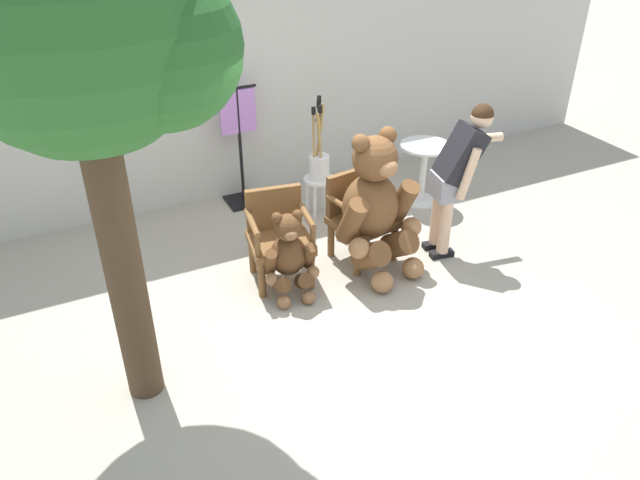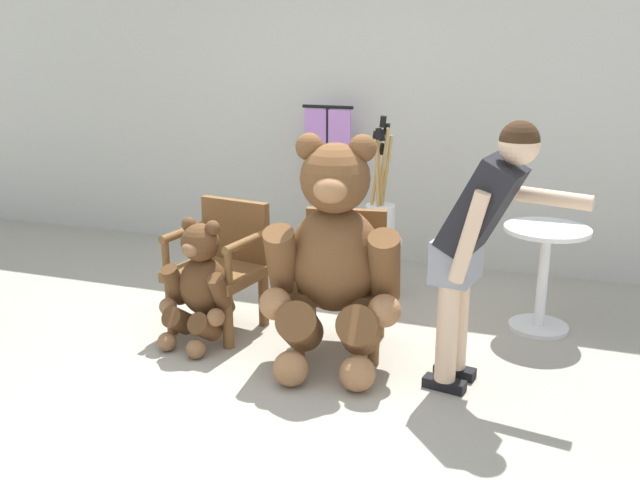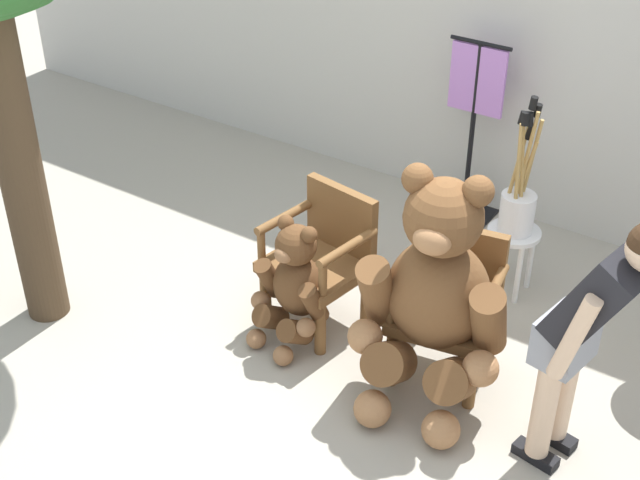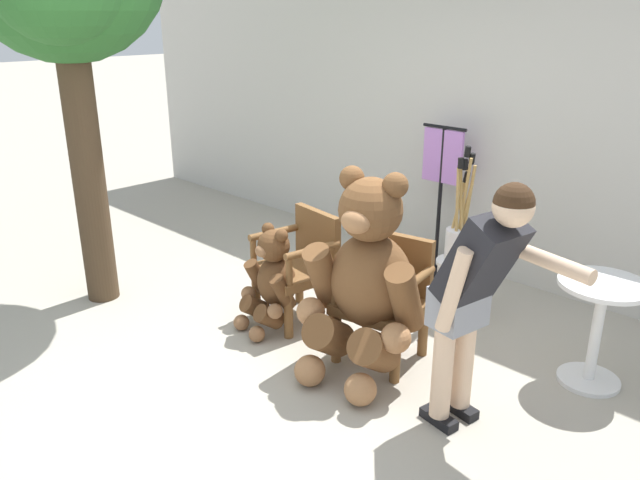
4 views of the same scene
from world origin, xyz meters
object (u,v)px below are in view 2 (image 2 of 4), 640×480
Objects in this scene: white_stool at (379,252)px; brush_bucket at (380,212)px; wooden_chair_right at (343,276)px; round_side_table at (544,267)px; wooden_chair_left at (222,262)px; person_visitor at (478,234)px; clothing_display_stand at (327,181)px; teddy_bear_large at (334,255)px; teddy_bear_small at (200,284)px.

brush_bucket is (-0.00, 0.00, 0.31)m from white_stool.
round_side_table is (1.20, 0.66, -0.01)m from wooden_chair_right.
brush_bucket reaches higher than wooden_chair_left.
brush_bucket is 1.24m from round_side_table.
wooden_chair_left is at bearing -133.45° from white_stool.
white_stool is (-0.86, 1.24, -0.56)m from person_visitor.
clothing_display_stand is (-0.64, 1.59, 0.26)m from wooden_chair_right.
white_stool is at bearing 168.60° from round_side_table.
wooden_chair_left is 1.00× the size of wooden_chair_right.
round_side_table is 2.07m from clothing_display_stand.
teddy_bear_large reaches higher than clothing_display_stand.
round_side_table reaches higher than white_stool.
teddy_bear_large is 1.16m from brush_bucket.
teddy_bear_large is (0.87, -0.25, 0.22)m from wooden_chair_left.
teddy_bear_large is 0.91× the size of person_visitor.
teddy_bear_large is at bearing -84.80° from wooden_chair_right.
wooden_chair_right reaches higher than white_stool.
clothing_display_stand is at bearing 82.32° from wooden_chair_left.
wooden_chair_right is at bearing -0.01° from wooden_chair_left.
brush_bucket is at bearing 46.65° from wooden_chair_left.
teddy_bear_small is 0.54× the size of person_visitor.
wooden_chair_right is 1.04× the size of teddy_bear_small.
wooden_chair_left is 1.26m from brush_bucket.
wooden_chair_left is 0.62× the size of teddy_bear_large.
round_side_table is at bearing 24.65° from teddy_bear_small.
wooden_chair_left reaches higher than teddy_bear_small.
wooden_chair_left is 0.94× the size of brush_bucket.
brush_bucket is 1.27× the size of round_side_table.
person_visitor reaches higher than wooden_chair_left.
white_stool is at bearing 90.84° from teddy_bear_large.
round_side_table is (1.20, -0.24, -0.22)m from brush_bucket.
brush_bucket reaches higher than white_stool.
wooden_chair_right reaches higher than round_side_table.
round_side_table is at bearing 71.29° from person_visitor.
brush_bucket reaches higher than teddy_bear_small.
wooden_chair_right is 1.37m from round_side_table.
clothing_display_stand is (0.23, 1.87, 0.32)m from teddy_bear_small.
brush_bucket is (0.87, 1.19, 0.26)m from teddy_bear_small.
round_side_table is (2.05, 0.66, -0.01)m from wooden_chair_left.
person_visitor reaches higher than teddy_bear_large.
teddy_bear_large is 1.96m from clothing_display_stand.
teddy_bear_small is at bearing -126.22° from brush_bucket.
person_visitor is at bearing -20.99° from wooden_chair_right.
brush_bucket is (-0.86, 1.24, -0.24)m from person_visitor.
wooden_chair_right is 1.87× the size of white_stool.
teddy_bear_small is 1.80× the size of white_stool.
wooden_chair_right is 0.94× the size of brush_bucket.
teddy_bear_small is 0.90× the size of brush_bucket.
person_visitor is at bearing -55.26° from brush_bucket.
clothing_display_stand is at bearing 111.89° from wooden_chair_right.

